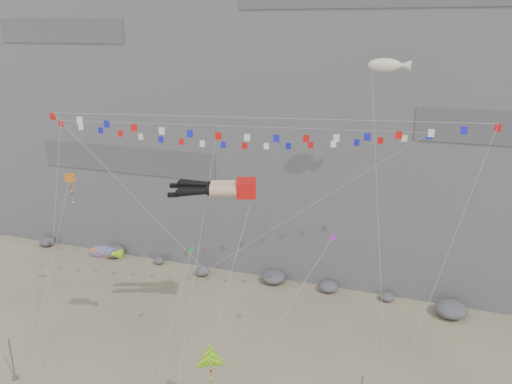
# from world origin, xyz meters

# --- Properties ---
(ground) EXTENTS (120.00, 120.00, 0.00)m
(ground) POSITION_xyz_m (0.00, 0.00, 0.00)
(ground) COLOR tan
(ground) RESTS_ON ground
(cliff) EXTENTS (80.00, 28.00, 50.00)m
(cliff) POSITION_xyz_m (0.00, 32.00, 25.00)
(cliff) COLOR slate
(cliff) RESTS_ON ground
(talus_boulders) EXTENTS (60.00, 3.00, 1.20)m
(talus_boulders) POSITION_xyz_m (0.00, 17.00, 0.60)
(talus_boulders) COLOR slate
(talus_boulders) RESTS_ON ground
(anchor_pole_left) EXTENTS (0.12, 0.12, 3.68)m
(anchor_pole_left) POSITION_xyz_m (-14.83, -4.56, 1.84)
(anchor_pole_left) COLOR slate
(anchor_pole_left) RESTS_ON ground
(legs_kite) EXTENTS (6.89, 14.13, 19.44)m
(legs_kite) POSITION_xyz_m (-0.47, 4.12, 14.62)
(legs_kite) COLOR red
(legs_kite) RESTS_ON ground
(flag_banner_upper) EXTENTS (31.64, 15.16, 25.19)m
(flag_banner_upper) POSITION_xyz_m (-1.59, 9.64, 18.35)
(flag_banner_upper) COLOR red
(flag_banner_upper) RESTS_ON ground
(flag_banner_lower) EXTENTS (31.85, 9.73, 23.46)m
(flag_banner_lower) POSITION_xyz_m (2.61, 4.50, 20.12)
(flag_banner_lower) COLOR red
(flag_banner_lower) RESTS_ON ground
(harlequin_kite) EXTENTS (1.69, 7.85, 16.23)m
(harlequin_kite) POSITION_xyz_m (-13.16, 2.43, 14.65)
(harlequin_kite) COLOR red
(harlequin_kite) RESTS_ON ground
(fish_windsock) EXTENTS (4.64, 7.59, 10.88)m
(fish_windsock) POSITION_xyz_m (-10.82, 2.50, 8.42)
(fish_windsock) COLOR #EB5A0C
(fish_windsock) RESTS_ON ground
(delta_kite) EXTENTS (2.23, 4.63, 7.31)m
(delta_kite) POSITION_xyz_m (1.98, -4.37, 5.59)
(delta_kite) COLOR yellow
(delta_kite) RESTS_ON ground
(blimp_windsock) EXTENTS (5.16, 14.79, 27.56)m
(blimp_windsock) POSITION_xyz_m (10.31, 12.66, 23.43)
(blimp_windsock) COLOR #F1EAC6
(blimp_windsock) RESTS_ON ground
(small_kite_a) EXTENTS (3.11, 15.92, 23.62)m
(small_kite_a) POSITION_xyz_m (-2.53, 7.72, 17.17)
(small_kite_a) COLOR orange
(small_kite_a) RESTS_ON ground
(small_kite_b) EXTENTS (6.97, 9.28, 16.16)m
(small_kite_b) POSITION_xyz_m (8.18, 3.05, 11.77)
(small_kite_b) COLOR purple
(small_kite_b) RESTS_ON ground
(small_kite_c) EXTENTS (0.94, 8.69, 13.31)m
(small_kite_c) POSITION_xyz_m (-1.82, 0.97, 10.33)
(small_kite_c) COLOR green
(small_kite_c) RESTS_ON ground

